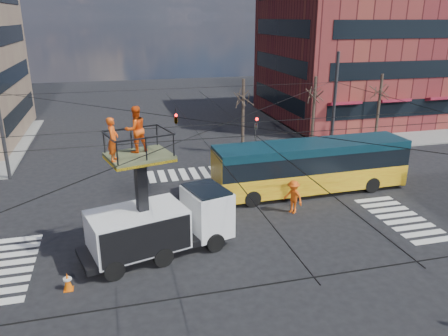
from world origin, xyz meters
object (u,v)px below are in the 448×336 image
at_px(worker_ground, 125,240).
at_px(flagger, 293,197).
at_px(utility_truck, 160,209).
at_px(city_bus, 311,166).
at_px(traffic_cone, 68,281).

height_order(worker_ground, flagger, flagger).
bearing_deg(utility_truck, city_bus, 12.33).
distance_m(utility_truck, traffic_cone, 4.87).
bearing_deg(city_bus, utility_truck, -154.21).
relative_size(utility_truck, traffic_cone, 9.45).
bearing_deg(utility_truck, worker_ground, 164.39).
distance_m(utility_truck, worker_ground, 2.11).
relative_size(city_bus, worker_ground, 7.30).
relative_size(traffic_cone, worker_ground, 0.46).
bearing_deg(flagger, worker_ground, -103.58).
bearing_deg(traffic_cone, worker_ground, 41.26).
bearing_deg(utility_truck, flagger, 3.06).
xyz_separation_m(utility_truck, traffic_cone, (-4.02, -2.08, -1.79)).
distance_m(worker_ground, flagger, 9.62).
distance_m(traffic_cone, worker_ground, 3.22).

